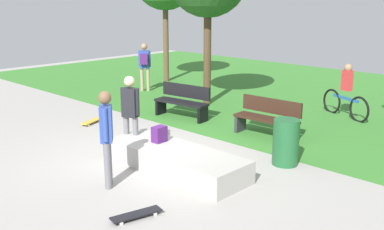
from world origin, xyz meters
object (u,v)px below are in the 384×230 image
at_px(park_bench_far_right, 268,117).
at_px(park_bench_center_lawn, 183,101).
at_px(concrete_ledge, 176,160).
at_px(skater_performing_trick, 106,132).
at_px(skater_watching, 130,109).
at_px(skateboard_spare, 92,121).
at_px(cyclist_on_bicycle, 346,95).
at_px(trash_bin, 286,142).
at_px(pedestrian_with_backpack, 145,63).
at_px(skateboard_by_ledge, 136,214).
at_px(backpack_on_ledge, 159,134).

height_order(park_bench_far_right, park_bench_center_lawn, same).
relative_size(concrete_ledge, park_bench_center_lawn, 1.83).
distance_m(skater_performing_trick, skater_watching, 1.74).
xyz_separation_m(skateboard_spare, cyclist_on_bicycle, (4.51, 5.28, 0.57)).
distance_m(skateboard_spare, park_bench_far_right, 4.62).
bearing_deg(trash_bin, park_bench_center_lawn, 164.21).
distance_m(skater_performing_trick, cyclist_on_bicycle, 7.48).
distance_m(park_bench_far_right, park_bench_center_lawn, 2.71).
relative_size(pedestrian_with_backpack, cyclist_on_bicycle, 1.00).
height_order(skater_watching, skateboard_by_ledge, skater_watching).
bearing_deg(park_bench_far_right, skateboard_by_ledge, -78.65).
xyz_separation_m(skater_performing_trick, pedestrian_with_backpack, (-5.93, 5.88, 0.01)).
xyz_separation_m(concrete_ledge, skateboard_spare, (-4.01, 0.81, -0.15)).
bearing_deg(skateboard_by_ledge, park_bench_far_right, 101.35).
height_order(skater_performing_trick, cyclist_on_bicycle, skater_performing_trick).
relative_size(skater_performing_trick, trash_bin, 1.85).
distance_m(backpack_on_ledge, cyclist_on_bicycle, 6.08).
bearing_deg(pedestrian_with_backpack, skater_performing_trick, -44.74).
xyz_separation_m(backpack_on_ledge, park_bench_center_lawn, (-2.13, 2.79, -0.11)).
distance_m(concrete_ledge, backpack_on_ledge, 0.68).
bearing_deg(skateboard_spare, trash_bin, 9.91).
bearing_deg(skateboard_spare, backpack_on_ledge, -11.65).
bearing_deg(skateboard_by_ledge, skateboard_spare, 152.60).
height_order(skater_performing_trick, park_bench_center_lawn, skater_performing_trick).
height_order(concrete_ledge, pedestrian_with_backpack, pedestrian_with_backpack).
distance_m(skater_watching, skateboard_spare, 2.89).
bearing_deg(pedestrian_with_backpack, park_bench_center_lawn, -24.98).
height_order(skateboard_spare, trash_bin, trash_bin).
height_order(concrete_ledge, park_bench_center_lawn, park_bench_center_lawn).
xyz_separation_m(skateboard_spare, trash_bin, (5.35, 0.93, 0.40)).
xyz_separation_m(concrete_ledge, park_bench_center_lawn, (-2.69, 2.88, 0.27)).
bearing_deg(skateboard_by_ledge, trash_bin, 84.13).
xyz_separation_m(skater_watching, skateboard_spare, (-2.63, 0.78, -0.91)).
relative_size(park_bench_center_lawn, cyclist_on_bicycle, 0.97).
bearing_deg(skater_performing_trick, skater_watching, 127.96).
relative_size(skateboard_by_ledge, park_bench_far_right, 0.51).
xyz_separation_m(backpack_on_ledge, pedestrian_with_backpack, (-5.68, 4.44, 0.43)).
xyz_separation_m(park_bench_center_lawn, cyclist_on_bicycle, (3.19, 3.20, 0.15)).
distance_m(skater_watching, trash_bin, 3.26).
relative_size(park_bench_far_right, trash_bin, 1.75).
bearing_deg(cyclist_on_bicycle, skateboard_spare, -130.49).
bearing_deg(park_bench_center_lawn, concrete_ledge, -46.95).
relative_size(concrete_ledge, skateboard_by_ledge, 3.65).
relative_size(skateboard_by_ledge, pedestrian_with_backpack, 0.49).
distance_m(concrete_ledge, skateboard_by_ledge, 2.04).
bearing_deg(cyclist_on_bicycle, skateboard_by_ledge, -86.48).
bearing_deg(cyclist_on_bicycle, park_bench_far_right, -99.04).
xyz_separation_m(concrete_ledge, park_bench_far_right, (0.01, 3.04, 0.27)).
bearing_deg(pedestrian_with_backpack, backpack_on_ledge, -38.02).
xyz_separation_m(backpack_on_ledge, park_bench_far_right, (0.58, 2.95, -0.11)).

